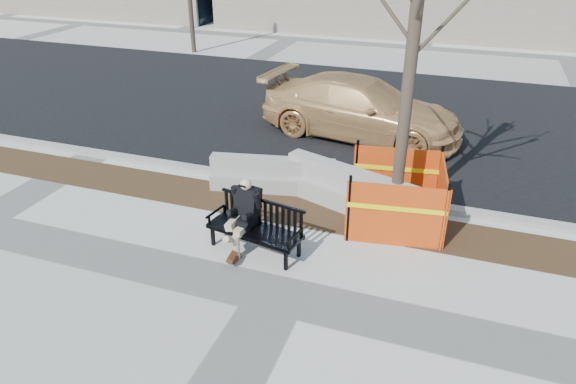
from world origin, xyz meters
name	(u,v)px	position (x,y,z in m)	size (l,w,h in m)	color
ground	(278,294)	(0.00, 0.00, 0.00)	(120.00, 120.00, 0.00)	beige
mulch_strip	(324,215)	(0.00, 2.60, 0.00)	(40.00, 1.20, 0.02)	#47301C
asphalt_street	(381,116)	(0.00, 8.80, 0.00)	(60.00, 10.40, 0.01)	black
curb	(336,191)	(0.00, 3.55, 0.06)	(60.00, 0.25, 0.12)	#9E9B93
bench	(255,250)	(-0.80, 1.01, 0.00)	(1.73, 0.62, 0.92)	black
seated_man	(246,245)	(-1.03, 1.10, 0.00)	(0.55, 0.92, 1.28)	black
tree_fence	(393,222)	(1.34, 2.80, 0.00)	(2.62, 2.62, 6.56)	#FF5114
sedan	(359,135)	(-0.26, 7.04, 0.00)	(2.17, 5.33, 1.55)	tan
jersey_barrier_left	(273,190)	(-1.34, 3.29, 0.00)	(2.65, 0.53, 0.76)	#99968F
jersey_barrier_right	(352,209)	(0.48, 3.03, 0.00)	(3.05, 0.61, 0.88)	#9E9B94
far_tree_left	(194,52)	(-9.29, 14.43, 0.00)	(2.18, 2.18, 5.89)	#45382C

